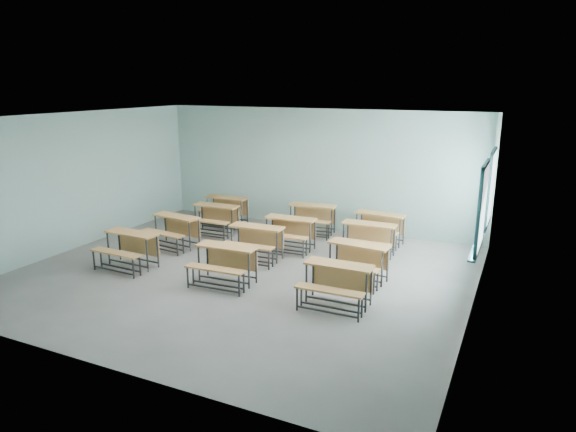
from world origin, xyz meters
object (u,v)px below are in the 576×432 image
desk_unit_r0c1 (224,259)px  desk_unit_r1c0 (174,227)px  desk_unit_r1c2 (357,257)px  desk_unit_r1c1 (255,238)px  desk_unit_r2c0 (214,215)px  desk_unit_r0c2 (337,279)px  desk_unit_r3c0 (225,206)px  desk_unit_r3c2 (379,224)px  desk_unit_r0c0 (129,245)px  desk_unit_r2c2 (368,235)px  desk_unit_r3c1 (311,215)px  desk_unit_r2c1 (289,229)px

desk_unit_r0c1 → desk_unit_r1c0: same height
desk_unit_r1c2 → desk_unit_r1c1: bearing=178.6°
desk_unit_r1c2 → desk_unit_r2c0: size_ratio=1.04×
desk_unit_r0c2 → desk_unit_r3c0: 6.05m
desk_unit_r3c2 → desk_unit_r1c2: bearing=-79.2°
desk_unit_r0c1 → desk_unit_r3c2: (2.04, 3.79, 0.00)m
desk_unit_r0c0 → desk_unit_r1c1: 2.71m
desk_unit_r1c1 → desk_unit_r3c2: size_ratio=0.98×
desk_unit_r1c0 → desk_unit_r2c2: (4.42, 1.30, 0.00)m
desk_unit_r0c0 → desk_unit_r0c1: same height
desk_unit_r0c2 → desk_unit_r3c0: same height
desk_unit_r0c2 → desk_unit_r3c1: same height
desk_unit_r1c0 → desk_unit_r3c2: 4.96m
desk_unit_r2c2 → desk_unit_r0c0: bearing=-148.0°
desk_unit_r0c0 → desk_unit_r0c1: size_ratio=0.99×
desk_unit_r3c1 → desk_unit_r0c1: bearing=-98.4°
desk_unit_r0c0 → desk_unit_r3c2: size_ratio=0.97×
desk_unit_r0c2 → desk_unit_r2c0: bearing=146.2°
desk_unit_r2c0 → desk_unit_r3c2: same height
desk_unit_r3c2 → desk_unit_r3c0: bearing=-175.0°
desk_unit_r2c1 → desk_unit_r3c0: size_ratio=1.02×
desk_unit_r1c2 → desk_unit_r2c1: same height
desk_unit_r2c0 → desk_unit_r2c1: same height
desk_unit_r0c1 → desk_unit_r1c2: 2.61m
desk_unit_r1c1 → desk_unit_r3c2: bearing=43.8°
desk_unit_r0c0 → desk_unit_r3c1: (2.55, 4.01, 0.00)m
desk_unit_r1c0 → desk_unit_r2c0: same height
desk_unit_r1c2 → desk_unit_r0c1: bearing=-146.9°
desk_unit_r0c0 → desk_unit_r2c2: size_ratio=1.02×
desk_unit_r3c2 → desk_unit_r2c2: bearing=-83.7°
desk_unit_r0c1 → desk_unit_r1c0: bearing=144.7°
desk_unit_r1c1 → desk_unit_r1c2: same height
desk_unit_r0c0 → desk_unit_r1c2: (4.65, 1.30, 0.00)m
desk_unit_r2c2 → desk_unit_r3c2: bearing=90.5°
desk_unit_r1c2 → desk_unit_r3c2: bearing=100.8°
desk_unit_r2c0 → desk_unit_r3c1: bearing=24.0°
desk_unit_r0c0 → desk_unit_r2c1: same height
desk_unit_r0c2 → desk_unit_r3c0: size_ratio=1.00×
desk_unit_r0c0 → desk_unit_r0c1: bearing=4.1°
desk_unit_r2c2 → desk_unit_r3c1: size_ratio=0.95×
desk_unit_r1c0 → desk_unit_r2c2: bearing=23.5°
desk_unit_r3c2 → desk_unit_r2c1: bearing=-139.1°
desk_unit_r1c0 → desk_unit_r2c2: size_ratio=1.06×
desk_unit_r1c1 → desk_unit_r2c0: 2.36m
desk_unit_r1c0 → desk_unit_r3c0: bearing=96.7°
desk_unit_r3c2 → desk_unit_r0c1: bearing=-113.3°
desk_unit_r0c1 → desk_unit_r1c0: (-2.35, 1.49, 0.00)m
desk_unit_r1c0 → desk_unit_r1c1: bearing=7.4°
desk_unit_r0c2 → desk_unit_r1c2: size_ratio=0.96×
desk_unit_r0c0 → desk_unit_r2c2: 5.25m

